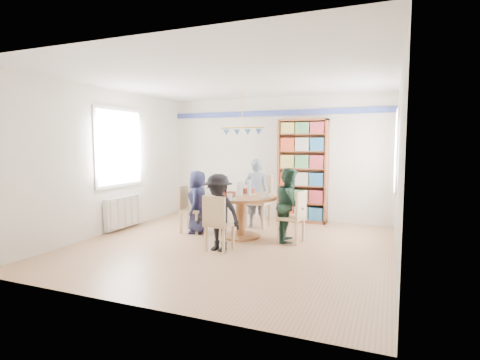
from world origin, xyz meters
The scene contains 14 objects.
ground centered at (0.00, 0.00, 0.00)m, with size 5.00×5.00×0.00m, color tan.
room_shell centered at (-0.26, 0.87, 1.65)m, with size 5.00×5.00×5.00m.
radiator centered at (-2.42, 0.30, 0.35)m, with size 0.12×1.00×0.60m.
dining_table centered at (-0.07, 0.59, 0.56)m, with size 1.30×1.30×0.75m.
chair_left centered at (-1.12, 0.57, 0.49)m, with size 0.42×0.42×0.89m.
chair_right centered at (0.94, 0.57, 0.49)m, with size 0.45×0.45×0.88m.
chair_far centered at (-0.07, 1.62, 0.57)m, with size 0.48×0.48×1.04m.
chair_near centered at (-0.06, -0.39, 0.48)m, with size 0.41×0.41×0.88m.
person_left centered at (-0.93, 0.59, 0.59)m, with size 0.58×0.37×1.18m, color #171934.
person_right centered at (0.83, 0.63, 0.63)m, with size 0.61×0.48×1.26m, color #172F24.
person_far centered at (-0.09, 1.50, 0.69)m, with size 0.50×0.33×1.38m, color gray.
person_near centered at (-0.06, -0.34, 0.60)m, with size 0.78×0.45×1.21m, color black.
bookshelf centered at (0.66, 2.34, 1.08)m, with size 1.04×0.31×2.19m.
tableware centered at (-0.09, 0.62, 0.82)m, with size 1.14×1.14×0.30m.
Camera 1 is at (2.41, -5.53, 1.66)m, focal length 28.00 mm.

